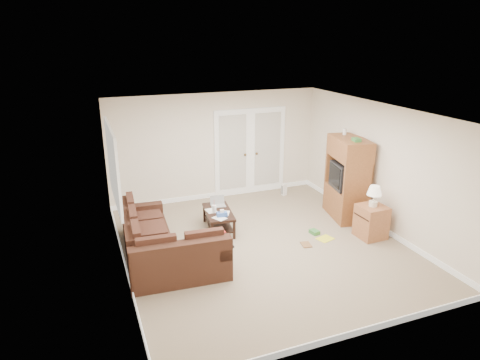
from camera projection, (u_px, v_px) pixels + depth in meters
name	position (u px, v px, depth m)	size (l,w,h in m)	color
floor	(263.00, 246.00, 7.97)	(5.50, 5.50, 0.00)	gray
ceiling	(266.00, 112.00, 7.16)	(5.00, 5.50, 0.02)	white
wall_left	(119.00, 201.00, 6.71)	(0.02, 5.50, 2.50)	white
wall_right	(380.00, 167.00, 8.41)	(0.02, 5.50, 2.50)	white
wall_back	(216.00, 146.00, 9.99)	(5.00, 0.02, 2.50)	white
wall_front	(358.00, 253.00, 5.14)	(5.00, 0.02, 2.50)	white
baseboards	(263.00, 243.00, 7.95)	(5.00, 5.50, 0.10)	white
french_doors	(250.00, 152.00, 10.32)	(1.80, 0.05, 2.13)	white
window_left	(113.00, 165.00, 7.51)	(0.05, 1.92, 1.42)	white
sectional_sofa	(160.00, 246.00, 7.32)	(1.67, 2.52, 0.75)	#412419
coffee_table	(219.00, 219.00, 8.56)	(0.62, 1.06, 0.68)	black
tv_armoire	(347.00, 178.00, 8.98)	(0.79, 1.18, 1.86)	brown
side_cabinet	(372.00, 219.00, 8.20)	(0.51, 0.51, 1.05)	#AA673E
space_heater	(284.00, 190.00, 10.44)	(0.11, 0.09, 0.28)	white
floor_magazine	(325.00, 239.00, 8.23)	(0.31, 0.24, 0.01)	yellow
floor_greenbox	(314.00, 232.00, 8.43)	(0.14, 0.19, 0.08)	#3A7F39
floor_book	(302.00, 245.00, 7.97)	(0.17, 0.24, 0.02)	brown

